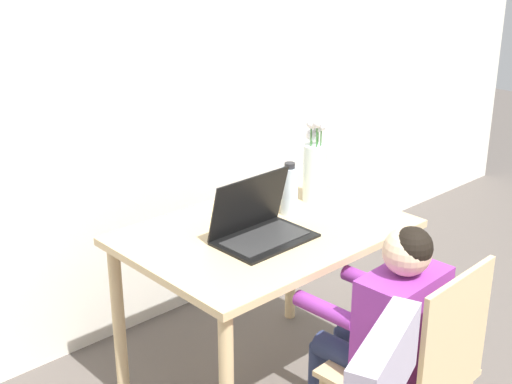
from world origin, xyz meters
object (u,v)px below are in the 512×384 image
(chair_occupied, at_px, (415,376))
(flower_vase, at_px, (315,166))
(water_bottle, at_px, (289,190))
(person_seated, at_px, (386,323))
(laptop, at_px, (258,224))

(chair_occupied, relative_size, flower_vase, 2.37)
(flower_vase, xyz_separation_m, water_bottle, (-0.19, -0.04, -0.05))
(person_seated, relative_size, laptop, 2.67)
(flower_vase, bearing_deg, laptop, -164.12)
(chair_occupied, distance_m, person_seated, 0.19)
(person_seated, height_order, flower_vase, flower_vase)
(laptop, xyz_separation_m, flower_vase, (0.44, 0.12, 0.09))
(person_seated, relative_size, water_bottle, 4.45)
(chair_occupied, distance_m, laptop, 0.77)
(laptop, height_order, flower_vase, flower_vase)
(person_seated, xyz_separation_m, flower_vase, (0.39, 0.70, 0.28))
(person_seated, bearing_deg, flower_vase, -122.44)
(chair_occupied, distance_m, flower_vase, 1.00)
(chair_occupied, xyz_separation_m, person_seated, (-0.01, 0.13, 0.15))
(chair_occupied, height_order, water_bottle, water_bottle)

